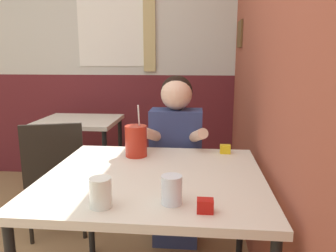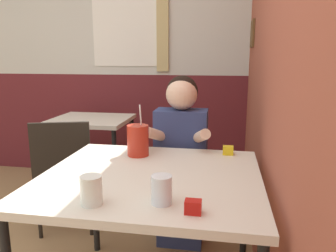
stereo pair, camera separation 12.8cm
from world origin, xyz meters
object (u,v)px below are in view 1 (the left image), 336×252
at_px(background_table, 79,130).
at_px(person_seated, 176,158).
at_px(main_table, 154,186).
at_px(cocktail_pitcher, 136,141).
at_px(chair_near_window, 56,170).

relative_size(background_table, person_seated, 0.63).
height_order(main_table, background_table, same).
xyz_separation_m(person_seated, cocktail_pitcher, (-0.20, -0.34, 0.20)).
xyz_separation_m(background_table, person_seated, (0.93, -0.71, -0.01)).
bearing_deg(main_table, cocktail_pitcher, 115.97).
bearing_deg(cocktail_pitcher, main_table, -64.03).
relative_size(main_table, chair_near_window, 1.23).
xyz_separation_m(background_table, chair_near_window, (0.07, -0.68, -0.14)).
height_order(main_table, chair_near_window, chair_near_window).
bearing_deg(background_table, cocktail_pitcher, -55.17).
xyz_separation_m(main_table, chair_near_window, (-0.80, 0.66, -0.18)).
height_order(chair_near_window, cocktail_pitcher, cocktail_pitcher).
bearing_deg(cocktail_pitcher, chair_near_window, 150.47).
xyz_separation_m(chair_near_window, cocktail_pitcher, (0.66, -0.37, 0.32)).
distance_m(background_table, person_seated, 1.17).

